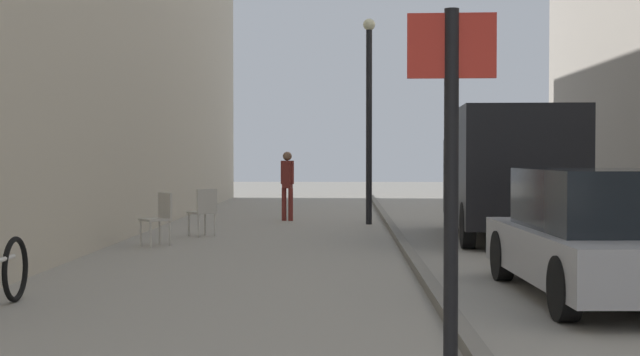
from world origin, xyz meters
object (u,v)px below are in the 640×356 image
Objects in this scene: delivery_van at (508,170)px; street_sign_post at (451,165)px; pedestrian_main_foreground at (287,181)px; lamp_post at (369,107)px; parked_car at (602,235)px; cafe_chair_by_doorway at (160,215)px; cafe_chair_near_window at (204,209)px.

delivery_van is 11.40m from street_sign_post.
pedestrian_main_foreground is at bearing 136.10° from delivery_van.
lamp_post is at bearing -87.21° from street_sign_post.
street_sign_post is at bearing -67.47° from pedestrian_main_foreground.
street_sign_post is (-2.18, -4.05, 0.83)m from parked_car.
street_sign_post is 0.55× the size of lamp_post.
cafe_chair_by_doorway is at bearing -127.36° from lamp_post.
cafe_chair_near_window is at bearing -136.18° from lamp_post.
lamp_post is (-2.56, 3.60, 1.40)m from delivery_van.
cafe_chair_near_window is (-3.48, 11.53, -1.00)m from street_sign_post.
cafe_chair_near_window is at bearing 125.14° from parked_car.
lamp_post reaches higher than parked_car.
lamp_post is (-0.14, 14.74, 1.18)m from street_sign_post.
parked_car is at bearing -116.05° from street_sign_post.
delivery_van reaches higher than parked_car.
delivery_van is at bearing -100.01° from street_sign_post.
pedestrian_main_foreground is at bearing -56.76° from cafe_chair_by_doorway.
lamp_post is at bearing 127.66° from delivery_van.
lamp_post reaches higher than cafe_chair_by_doorway.
cafe_chair_near_window is (-5.90, 0.40, -0.77)m from delivery_van.
pedestrian_main_foreground is 1.80× the size of cafe_chair_near_window.
cafe_chair_near_window is at bearing 178.45° from delivery_van.
parked_car is 0.89× the size of lamp_post.
pedestrian_main_foreground is 2.85m from lamp_post.
street_sign_post is (-2.42, -11.14, 0.23)m from delivery_van.
street_sign_post is at bearing -99.97° from delivery_van.
parked_car is 4.53× the size of cafe_chair_near_window.
cafe_chair_by_doorway is at bearing -65.41° from street_sign_post.
parked_car is 9.39m from cafe_chair_near_window.
pedestrian_main_foreground is at bearing 150.51° from lamp_post.
parked_car is at bearing -55.10° from pedestrian_main_foreground.
parked_car is (-0.24, -7.09, -0.61)m from delivery_van.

